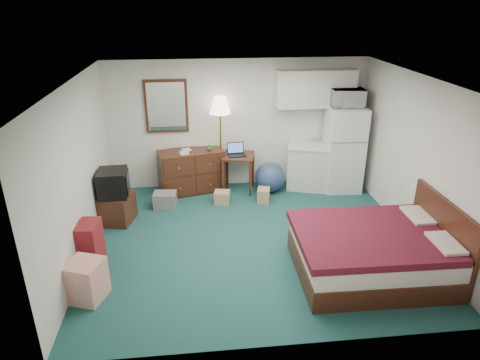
{
  "coord_description": "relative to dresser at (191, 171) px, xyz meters",
  "views": [
    {
      "loc": [
        -0.84,
        -5.79,
        3.54
      ],
      "look_at": [
        -0.19,
        0.14,
        0.98
      ],
      "focal_mm": 32.0,
      "sensor_mm": 36.0,
      "label": 1
    }
  ],
  "objects": [
    {
      "name": "floor",
      "position": [
        0.94,
        -1.98,
        -0.42
      ],
      "size": [
        5.0,
        4.5,
        0.01
      ],
      "primitive_type": "cube",
      "color": "#124245",
      "rests_on": "ground"
    },
    {
      "name": "ceiling",
      "position": [
        0.94,
        -1.98,
        2.08
      ],
      "size": [
        5.0,
        4.5,
        0.01
      ],
      "primitive_type": "cube",
      "color": "beige",
      "rests_on": "walls"
    },
    {
      "name": "walls",
      "position": [
        0.94,
        -1.98,
        0.83
      ],
      "size": [
        5.01,
        4.51,
        2.5
      ],
      "color": "beige",
      "rests_on": "floor"
    },
    {
      "name": "mirror",
      "position": [
        -0.41,
        0.24,
        1.23
      ],
      "size": [
        0.8,
        0.06,
        1.0
      ],
      "primitive_type": null,
      "color": "white",
      "rests_on": "walls"
    },
    {
      "name": "upper_cabinets",
      "position": [
        2.39,
        0.1,
        1.53
      ],
      "size": [
        1.5,
        0.35,
        0.7
      ],
      "primitive_type": null,
      "color": "silver",
      "rests_on": "walls"
    },
    {
      "name": "headboard",
      "position": [
        3.4,
        -3.03,
        0.13
      ],
      "size": [
        0.06,
        1.56,
        1.0
      ],
      "primitive_type": null,
      "color": "#341B10",
      "rests_on": "walls"
    },
    {
      "name": "dresser",
      "position": [
        0.0,
        0.0,
        0.0
      ],
      "size": [
        1.32,
        0.83,
        0.83
      ],
      "primitive_type": null,
      "rotation": [
        0.0,
        0.0,
        0.24
      ],
      "color": "#341B10",
      "rests_on": "floor"
    },
    {
      "name": "floor_lamp",
      "position": [
        0.59,
        0.07,
        0.51
      ],
      "size": [
        0.5,
        0.5,
        1.84
      ],
      "primitive_type": null,
      "rotation": [
        0.0,
        0.0,
        -0.29
      ],
      "color": "#B38330",
      "rests_on": "floor"
    },
    {
      "name": "desk",
      "position": [
        0.91,
        -0.06,
        -0.05
      ],
      "size": [
        0.7,
        0.7,
        0.74
      ],
      "primitive_type": null,
      "rotation": [
        0.0,
        0.0,
        -0.23
      ],
      "color": "#341B10",
      "rests_on": "floor"
    },
    {
      "name": "exercise_ball",
      "position": [
        1.52,
        -0.19,
        -0.12
      ],
      "size": [
        0.59,
        0.59,
        0.59
      ],
      "primitive_type": "sphere",
      "rotation": [
        0.0,
        0.0,
        0.01
      ],
      "color": "navy",
      "rests_on": "floor"
    },
    {
      "name": "kitchen_counter",
      "position": [
        2.31,
        -0.07,
        0.01
      ],
      "size": [
        0.93,
        0.8,
        0.86
      ],
      "primitive_type": null,
      "rotation": [
        0.0,
        0.0,
        -0.31
      ],
      "color": "silver",
      "rests_on": "floor"
    },
    {
      "name": "fridge",
      "position": [
        2.95,
        -0.2,
        0.41
      ],
      "size": [
        0.72,
        0.72,
        1.66
      ],
      "primitive_type": null,
      "rotation": [
        0.0,
        0.0,
        -0.06
      ],
      "color": "white",
      "rests_on": "floor"
    },
    {
      "name": "bed",
      "position": [
        2.42,
        -3.03,
        -0.1
      ],
      "size": [
        2.01,
        1.58,
        0.64
      ],
      "primitive_type": null,
      "rotation": [
        0.0,
        0.0,
        -0.02
      ],
      "color": "#461021",
      "rests_on": "floor"
    },
    {
      "name": "tv_stand",
      "position": [
        -1.26,
        -1.13,
        -0.17
      ],
      "size": [
        0.61,
        0.64,
        0.49
      ],
      "primitive_type": null,
      "rotation": [
        0.0,
        0.0,
        -0.25
      ],
      "color": "#341B10",
      "rests_on": "floor"
    },
    {
      "name": "suitcase",
      "position": [
        -1.41,
        -2.46,
        -0.07
      ],
      "size": [
        0.31,
        0.45,
        0.69
      ],
      "primitive_type": null,
      "rotation": [
        0.0,
        0.0,
        -0.1
      ],
      "color": "maroon",
      "rests_on": "floor"
    },
    {
      "name": "retail_box",
      "position": [
        -1.34,
        -3.15,
        -0.15
      ],
      "size": [
        0.54,
        0.54,
        0.52
      ],
      "primitive_type": null,
      "rotation": [
        0.0,
        0.0,
        -0.34
      ],
      "color": "silver",
      "rests_on": "floor"
    },
    {
      "name": "file_bin",
      "position": [
        -0.49,
        -0.67,
        -0.27
      ],
      "size": [
        0.43,
        0.34,
        0.28
      ],
      "primitive_type": null,
      "rotation": [
        0.0,
        0.0,
        -0.08
      ],
      "color": "slate",
      "rests_on": "floor"
    },
    {
      "name": "cardboard_box_a",
      "position": [
        0.55,
        -0.63,
        -0.3
      ],
      "size": [
        0.32,
        0.28,
        0.24
      ],
      "primitive_type": null,
      "rotation": [
        0.0,
        0.0,
        -0.19
      ],
      "color": "tan",
      "rests_on": "floor"
    },
    {
      "name": "cardboard_box_b",
      "position": [
        1.33,
        -0.64,
        -0.28
      ],
      "size": [
        0.28,
        0.31,
        0.26
      ],
      "primitive_type": null,
      "rotation": [
        0.0,
        0.0,
        -0.23
      ],
      "color": "tan",
      "rests_on": "floor"
    },
    {
      "name": "laptop",
      "position": [
        0.88,
        -0.1,
        0.43
      ],
      "size": [
        0.36,
        0.3,
        0.22
      ],
      "primitive_type": null,
      "rotation": [
        0.0,
        0.0,
        0.12
      ],
      "color": "black",
      "rests_on": "desk"
    },
    {
      "name": "crt_tv",
      "position": [
        -1.28,
        -1.13,
        0.3
      ],
      "size": [
        0.5,
        0.53,
        0.44
      ],
      "primitive_type": null,
      "rotation": [
        0.0,
        0.0,
        0.04
      ],
      "color": "black",
      "rests_on": "tv_stand"
    },
    {
      "name": "microwave",
      "position": [
        2.93,
        -0.17,
        1.44
      ],
      "size": [
        0.62,
        0.38,
        0.4
      ],
      "primitive_type": "imported",
      "rotation": [
        0.0,
        0.0,
        -0.08
      ],
      "color": "white",
      "rests_on": "fridge"
    },
    {
      "name": "book_a",
      "position": [
        -0.19,
        -0.13,
        0.53
      ],
      "size": [
        0.17,
        0.04,
        0.23
      ],
      "primitive_type": "imported",
      "rotation": [
        0.0,
        0.0,
        0.15
      ],
      "color": "tan",
      "rests_on": "dresser"
    },
    {
      "name": "book_b",
      "position": [
        -0.14,
        0.01,
        0.52
      ],
      "size": [
        0.15,
        0.07,
        0.2
      ],
      "primitive_type": "imported",
      "rotation": [
        0.0,
        0.0,
        0.39
      ],
      "color": "tan",
      "rests_on": "dresser"
    },
    {
      "name": "mug",
      "position": [
        0.37,
        0.01,
        0.47
      ],
      "size": [
        0.13,
        0.12,
        0.11
      ],
      "primitive_type": "imported",
      "rotation": [
        0.0,
        0.0,
        0.32
      ],
      "color": "#407B37",
      "rests_on": "dresser"
    }
  ]
}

